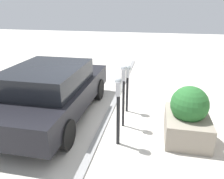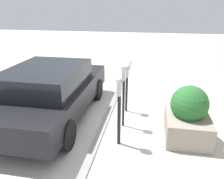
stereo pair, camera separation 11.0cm
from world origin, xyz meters
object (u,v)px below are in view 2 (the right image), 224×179
at_px(parking_meter_middle, 127,79).
at_px(planter_box, 188,116).
at_px(parked_car_front, 50,91).
at_px(parking_meter_nearest, 119,102).
at_px(parking_meter_second, 124,84).

distance_m(parking_meter_middle, planter_box, 1.90).
relative_size(planter_box, parked_car_front, 0.30).
relative_size(parking_meter_nearest, planter_box, 1.18).
xyz_separation_m(parking_meter_second, parking_meter_middle, (0.83, 0.02, -0.15)).
distance_m(parking_meter_second, parked_car_front, 2.02).
bearing_deg(planter_box, parking_meter_nearest, 110.98).
bearing_deg(planter_box, parking_meter_middle, 55.60).
relative_size(parking_meter_middle, parked_car_front, 0.32).
bearing_deg(parked_car_front, parking_meter_nearest, -115.03).
bearing_deg(parking_meter_nearest, planter_box, -69.02).
bearing_deg(planter_box, parking_meter_second, 81.93).
xyz_separation_m(parking_meter_middle, parked_car_front, (-0.68, 1.96, -0.22)).
distance_m(parking_meter_nearest, parking_meter_middle, 1.61).
height_order(parking_meter_nearest, parked_car_front, parking_meter_nearest).
height_order(parking_meter_nearest, planter_box, parking_meter_nearest).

